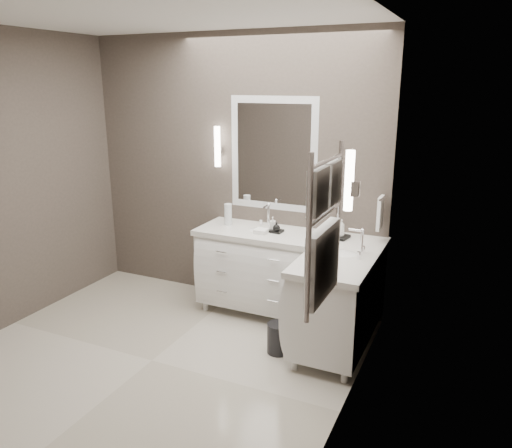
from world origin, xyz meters
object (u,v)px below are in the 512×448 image
at_px(vanity_right, 340,293).
at_px(waste_bin, 278,338).
at_px(towel_ladder, 324,237).
at_px(vanity_back, 262,266).

relative_size(vanity_right, waste_bin, 4.66).
height_order(vanity_right, towel_ladder, towel_ladder).
relative_size(vanity_back, waste_bin, 4.66).
xyz_separation_m(vanity_back, waste_bin, (0.45, -0.66, -0.35)).
bearing_deg(towel_ladder, vanity_right, 99.84).
bearing_deg(waste_bin, vanity_right, 38.52).
bearing_deg(waste_bin, towel_ladder, -55.93).
relative_size(vanity_back, vanity_right, 1.00).
bearing_deg(vanity_back, towel_ladder, -55.90).
relative_size(towel_ladder, waste_bin, 3.38).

